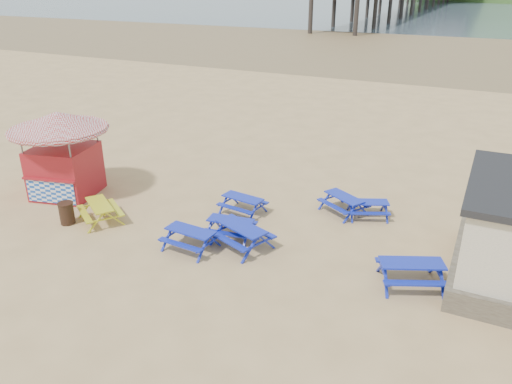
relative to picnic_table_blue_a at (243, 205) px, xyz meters
The scene contains 13 objects.
ground 1.85m from the picnic_table_blue_a, 54.34° to the right, with size 400.00×400.00×0.00m, color tan.
wet_sand 53.53m from the picnic_table_blue_a, 88.86° to the left, with size 400.00×400.00×0.00m, color olive.
sea 168.52m from the picnic_table_blue_a, 89.64° to the left, with size 400.00×400.00×0.00m, color #455663.
picnic_table_blue_a is the anchor object (origin of this frame).
picnic_table_blue_b 3.97m from the picnic_table_blue_a, 26.58° to the left, with size 2.13×2.01×0.70m.
picnic_table_blue_c 4.85m from the picnic_table_blue_a, 22.08° to the left, with size 1.91×1.76×0.64m.
picnic_table_blue_d 1.98m from the picnic_table_blue_a, 75.25° to the right, with size 1.78×1.51×0.68m.
picnic_table_blue_e 2.67m from the picnic_table_blue_a, 63.52° to the right, with size 2.34×2.12×0.80m.
picnic_table_blue_f 7.19m from the picnic_table_blue_a, 18.04° to the right, with size 2.34×2.16×0.79m.
picnic_table_yellow 5.44m from the picnic_table_blue_a, 146.57° to the right, with size 2.23×2.14×0.73m.
ice_cream_kiosk 7.99m from the picnic_table_blue_a, 168.06° to the right, with size 4.85×4.85×3.60m.
litter_bin 6.66m from the picnic_table_blue_a, 146.31° to the right, with size 0.58×0.58×0.85m.
picnic_table_blue_g 3.29m from the picnic_table_blue_a, 95.52° to the right, with size 1.82×1.51×0.72m.
Camera 1 is at (7.16, -14.25, 8.63)m, focal length 35.00 mm.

